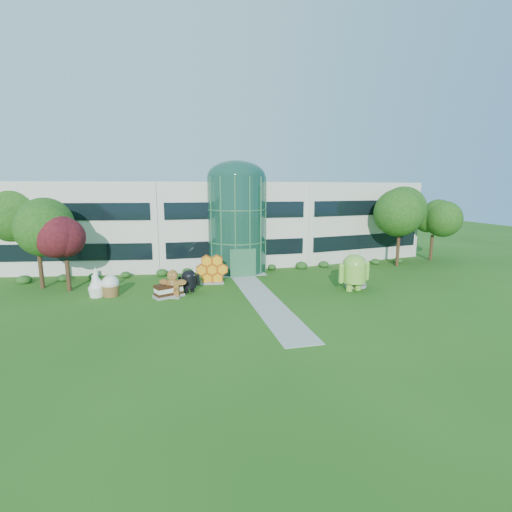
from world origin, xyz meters
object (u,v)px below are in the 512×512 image
object	(u,v)px
android_black	(189,279)
donut	(356,273)
android_green	(354,269)
gingerbread	(173,284)

from	to	relation	value
android_black	donut	size ratio (longest dim) A/B	0.90
android_green	gingerbread	size ratio (longest dim) A/B	1.50
android_green	donut	xyz separation A→B (m)	(0.79, 1.13, -0.60)
android_green	gingerbread	distance (m)	15.21
android_green	android_black	world-z (taller)	android_green
gingerbread	android_green	bearing A→B (deg)	15.73
android_black	gingerbread	world-z (taller)	gingerbread
android_green	android_black	size ratio (longest dim) A/B	1.64
gingerbread	donut	bearing A→B (deg)	20.09
android_black	gingerbread	size ratio (longest dim) A/B	0.91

